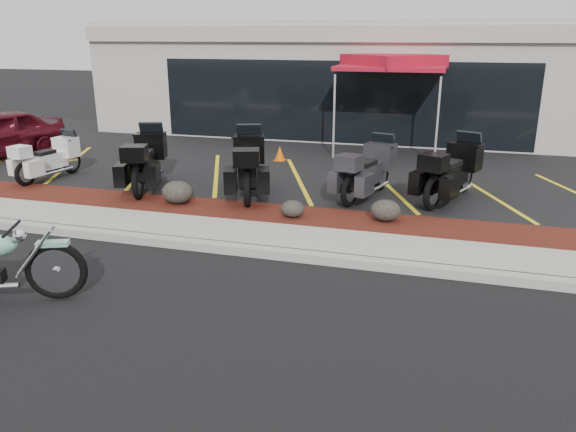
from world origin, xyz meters
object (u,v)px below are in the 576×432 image
(hero_cruiser, at_px, (55,262))
(touring_white, at_px, (70,151))
(traffic_cone, at_px, (280,153))
(popup_canopy, at_px, (393,64))

(hero_cruiser, distance_m, touring_white, 7.37)
(traffic_cone, xyz_separation_m, popup_canopy, (2.81, 2.26, 2.40))
(touring_white, bearing_deg, traffic_cone, -48.51)
(hero_cruiser, distance_m, traffic_cone, 9.05)
(hero_cruiser, bearing_deg, touring_white, 101.65)
(hero_cruiser, relative_size, traffic_cone, 7.78)
(touring_white, height_order, traffic_cone, touring_white)
(touring_white, bearing_deg, popup_canopy, -45.90)
(popup_canopy, bearing_deg, traffic_cone, -164.11)
(hero_cruiser, height_order, traffic_cone, hero_cruiser)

